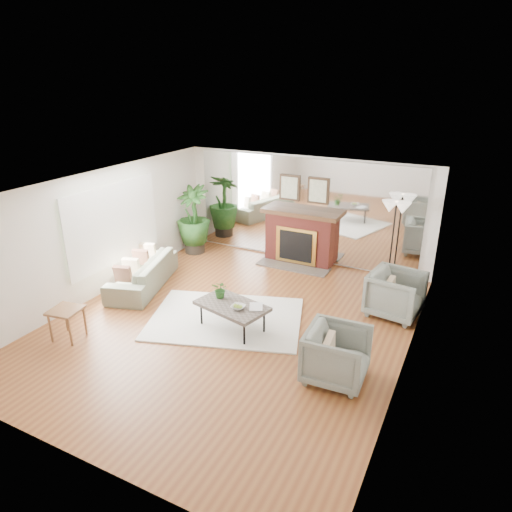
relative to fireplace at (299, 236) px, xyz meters
The scene contains 18 objects.
ground 3.33m from the fireplace, 90.00° to the right, with size 7.00×7.00×0.00m, color brown.
wall_left 4.46m from the fireplace, 132.54° to the right, with size 0.02×7.00×2.50m, color silver.
wall_right 4.46m from the fireplace, 47.46° to the right, with size 0.02×7.00×2.50m, color silver.
wall_back 0.63m from the fireplace, 90.00° to the left, with size 6.00×0.02×2.50m, color silver.
mirror_panel 0.63m from the fireplace, 90.00° to the left, with size 5.40×0.04×2.40m, color silver.
window_panel 4.17m from the fireplace, 135.99° to the right, with size 0.04×2.40×1.50m, color #B2E09E.
fireplace is the anchor object (origin of this frame).
area_rug 3.22m from the fireplace, 93.16° to the right, with size 2.72×1.95×0.03m, color white.
coffee_table 3.41m from the fireplace, 88.19° to the right, with size 1.37×0.99×0.49m.
sofa 3.67m from the fireplace, 132.15° to the right, with size 2.12×0.83×0.62m, color slate.
armchair_back 3.00m from the fireplace, 31.77° to the right, with size 0.91×0.94×0.85m, color gray.
armchair_front 4.50m from the fireplace, 61.25° to the right, with size 0.87×0.89×0.81m, color gray.
side_table 5.39m from the fireplace, 114.46° to the right, with size 0.56×0.56×0.56m.
potted_ficus 2.67m from the fireplace, 168.29° to the right, with size 0.87×0.87×1.70m.
floor_lamp 2.32m from the fireplace, ahead, with size 0.58×0.32×1.79m.
tabletop_plant 3.27m from the fireplace, 93.45° to the right, with size 0.29×0.25×0.32m, color #346324.
fruit_bowl 3.50m from the fireplace, 85.46° to the right, with size 0.24×0.24×0.06m, color brown.
book 3.40m from the fireplace, 82.64° to the right, with size 0.22×0.31×0.02m, color brown.
Camera 1 is at (3.64, -6.22, 4.20)m, focal length 32.00 mm.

